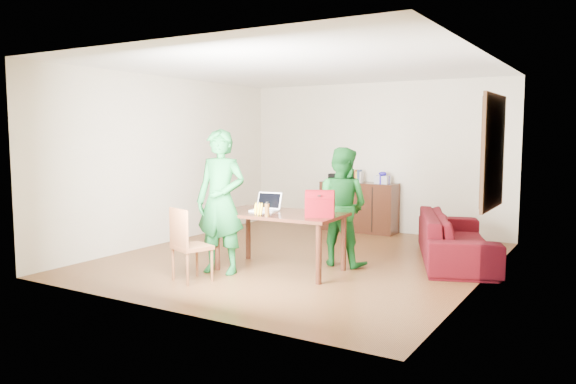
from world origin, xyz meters
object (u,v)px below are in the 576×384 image
Objects in this scene: table at (280,220)px; laptop at (264,208)px; chair at (191,260)px; person_far at (341,206)px; person_near at (221,202)px; sofa at (456,238)px; bottle at (267,209)px; red_bag at (320,206)px.

laptop reaches higher than table.
person_far reaches higher than chair.
person_near is 0.80× the size of sofa.
laptop is at bearing 178.78° from table.
laptop is at bearing 127.57° from bottle.
table is 4.71× the size of red_bag.
bottle reaches higher than table.
chair is at bearing -118.67° from laptop.
chair is at bearing 116.91° from sofa.
person_near is at bearing -169.56° from bottle.
bottle is at bearing -175.26° from red_bag.
table is 2.52m from sofa.
laptop is at bearing 152.81° from red_bag.
sofa is (1.30, 1.00, -0.47)m from person_far.
red_bag is (0.86, -0.06, 0.09)m from laptop.
bottle is 0.65m from red_bag.
table is at bearing 112.04° from sofa.
sofa is (1.22, 1.76, -0.56)m from red_bag.
sofa is (2.43, 2.18, -0.58)m from person_near.
table is at bearing 150.71° from red_bag.
person_far is at bearing 64.87° from bottle.
person_near is at bearing 48.83° from person_far.
red_bag is 0.15× the size of sofa.
chair is 1.70m from red_bag.
red_bag is (1.21, 0.42, -0.03)m from person_near.
chair is at bearing -166.09° from red_bag.
chair is 0.84m from person_near.
chair is 2.54× the size of red_bag.
bottle is at bearing 1.64° from person_near.
bottle reaches higher than sofa.
laptop is 0.16× the size of sofa.
bottle is at bearing 118.32° from sofa.
sofa is at bearing 33.13° from person_near.
table is 1.27m from chair.
laptop is at bearing 108.62° from sofa.
laptop is at bearing 87.96° from chair.
sofa is at bearing 48.93° from bottle.
red_bag is (0.62, -0.07, 0.23)m from table.
laptop is 1.05× the size of red_bag.
table is at bearing 30.82° from person_near.
person_far is 0.78m from red_bag.
red_bag is at bearing 124.60° from sofa.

